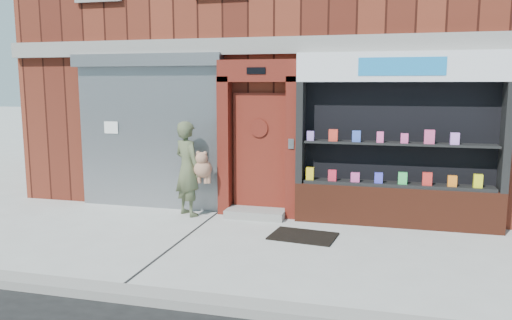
% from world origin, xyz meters
% --- Properties ---
extents(ground, '(80.00, 80.00, 0.00)m').
position_xyz_m(ground, '(0.00, 0.00, 0.00)').
color(ground, '#9E9E99').
rests_on(ground, ground).
extents(curb, '(60.00, 0.30, 0.12)m').
position_xyz_m(curb, '(0.00, -2.15, 0.06)').
color(curb, gray).
rests_on(curb, ground).
extents(building, '(12.00, 8.16, 8.00)m').
position_xyz_m(building, '(-0.00, 5.99, 4.00)').
color(building, '#4A1A11').
rests_on(building, ground).
extents(shutter_bay, '(3.10, 0.30, 3.04)m').
position_xyz_m(shutter_bay, '(-3.00, 1.93, 1.72)').
color(shutter_bay, gray).
rests_on(shutter_bay, ground).
extents(red_door_bay, '(1.52, 0.58, 2.90)m').
position_xyz_m(red_door_bay, '(-0.75, 1.86, 1.46)').
color(red_door_bay, '#57160F').
rests_on(red_door_bay, ground).
extents(pharmacy_bay, '(3.50, 0.41, 3.00)m').
position_xyz_m(pharmacy_bay, '(1.75, 1.81, 1.37)').
color(pharmacy_bay, '#5C2515').
rests_on(pharmacy_bay, ground).
extents(woman, '(0.88, 0.72, 1.78)m').
position_xyz_m(woman, '(-2.00, 1.54, 0.90)').
color(woman, '#4C5538').
rests_on(woman, ground).
extents(doormat, '(1.12, 0.85, 0.03)m').
position_xyz_m(doormat, '(0.30, 0.72, 0.01)').
color(doormat, black).
rests_on(doormat, ground).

